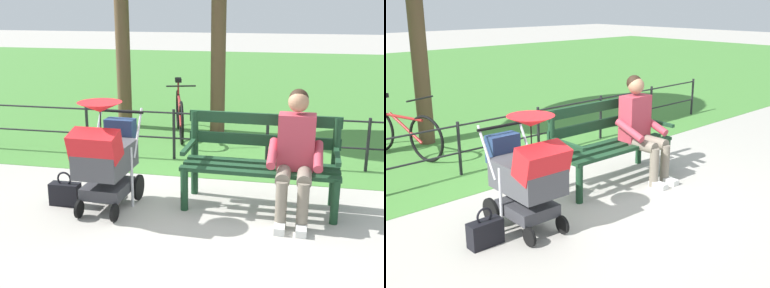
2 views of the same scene
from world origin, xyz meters
TOP-DOWN VIEW (x-y plane):
  - ground_plane at (0.00, 0.00)m, footprint 60.00×60.00m
  - park_bench at (-0.65, -0.12)m, footprint 1.61×0.63m
  - person_on_bench at (-0.99, 0.11)m, footprint 0.54×0.74m
  - stroller at (0.90, 0.33)m, footprint 0.53×0.91m
  - handbag at (1.38, 0.31)m, footprint 0.32×0.14m
  - park_fence at (-0.50, -1.48)m, footprint 8.82×0.04m
  - bicycle at (0.85, -2.74)m, footprint 0.59×1.60m

SIDE VIEW (x-z plane):
  - ground_plane at x=0.00m, z-range 0.00..0.00m
  - handbag at x=1.38m, z-range -0.06..0.31m
  - bicycle at x=0.85m, z-range -0.08..0.81m
  - park_fence at x=-0.50m, z-range 0.08..0.78m
  - park_bench at x=-0.65m, z-range 0.05..1.01m
  - stroller at x=0.90m, z-range 0.02..1.17m
  - person_on_bench at x=-0.99m, z-range 0.04..1.31m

